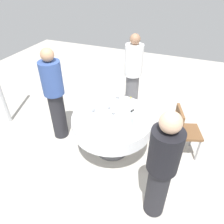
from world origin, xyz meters
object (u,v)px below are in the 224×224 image
bottle_clear_left (130,106)px  wine_glass_rear (113,109)px  dining_table (112,123)px  plate_north (104,103)px  plate_outer (86,124)px  plate_south (115,123)px  person_right (133,75)px  wine_glass_mid (110,104)px  plate_west (130,105)px  wine_glass_inner (93,107)px  bottle_clear_right (131,121)px  chair_mid (183,129)px  bottle_clear_front (133,118)px  person_left (161,167)px  wine_glass_far (117,94)px  person_front (55,95)px

bottle_clear_left → wine_glass_rear: (-0.23, -0.13, -0.03)m
dining_table → plate_north: bearing=135.8°
plate_outer → plate_south: size_ratio=1.04×
person_right → wine_glass_mid: bearing=-94.4°
plate_west → plate_north: bearing=-166.4°
bottle_clear_left → plate_north: (-0.49, 0.11, -0.13)m
wine_glass_inner → plate_south: bearing=-16.7°
plate_outer → wine_glass_inner: bearing=95.8°
wine_glass_inner → bottle_clear_right: bearing=-14.1°
chair_mid → bottle_clear_front: bearing=-75.5°
dining_table → bottle_clear_front: bearing=-16.4°
bottle_clear_right → bottle_clear_left: (-0.12, 0.35, -0.01)m
bottle_clear_left → plate_outer: bottle_clear_left is taller
plate_north → wine_glass_inner: bearing=-100.8°
plate_outer → chair_mid: 1.54m
plate_north → chair_mid: bearing=5.1°
plate_north → person_left: (1.15, -1.05, 0.07)m
wine_glass_far → person_left: (0.99, -1.27, -0.02)m
bottle_clear_right → wine_glass_far: 0.82m
wine_glass_far → plate_north: 0.29m
wine_glass_far → person_left: size_ratio=0.09×
wine_glass_mid → wine_glass_inner: bearing=-141.8°
bottle_clear_front → plate_outer: bottle_clear_front is taller
wine_glass_inner → plate_south: size_ratio=0.69×
dining_table → wine_glass_rear: bearing=16.6°
person_front → chair_mid: (2.11, 0.35, -0.35)m
bottle_clear_front → bottle_clear_left: size_ratio=0.87×
plate_west → person_front: 1.27m
plate_south → plate_north: size_ratio=1.10×
bottle_clear_left → person_left: (0.66, -0.94, -0.06)m
plate_west → person_front: bearing=-164.4°
wine_glass_mid → chair_mid: size_ratio=0.17×
bottle_clear_right → plate_north: size_ratio=1.56×
person_left → chair_mid: person_left is taller
bottle_clear_right → plate_north: 0.78m
bottle_clear_left → wine_glass_rear: bearing=-150.5°
plate_north → person_left: size_ratio=0.13×
bottle_clear_right → chair_mid: size_ratio=0.37×
wine_glass_rear → bottle_clear_left: bearing=29.5°
bottle_clear_left → person_left: size_ratio=0.19×
dining_table → wine_glass_far: wine_glass_far is taller
plate_outer → person_right: (0.24, 1.55, 0.13)m
plate_south → person_right: (-0.15, 1.37, 0.13)m
bottle_clear_left → plate_south: bottle_clear_left is taller
wine_glass_inner → plate_outer: (0.03, -0.31, -0.11)m
wine_glass_mid → wine_glass_inner: 0.28m
wine_glass_inner → plate_south: 0.45m
wine_glass_inner → wine_glass_mid: bearing=38.2°
plate_west → person_front: (-1.21, -0.34, 0.12)m
wine_glass_far → plate_north: bearing=-126.0°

